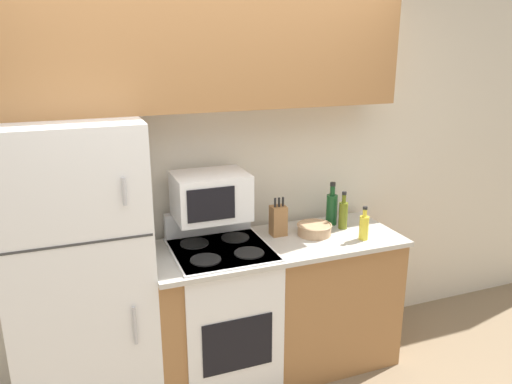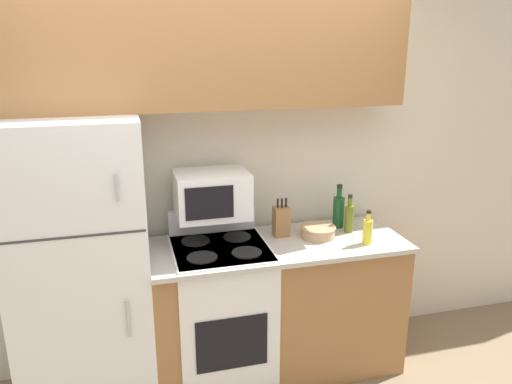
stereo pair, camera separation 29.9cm
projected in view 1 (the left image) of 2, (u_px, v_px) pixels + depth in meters
The scene contains 11 objects.
wall_back at pixel (202, 180), 3.27m from camera, with size 8.00×0.05×2.55m.
lower_cabinets at pixel (275, 306), 3.31m from camera, with size 1.62×0.63×0.93m.
refrigerator at pixel (81, 277), 2.79m from camera, with size 0.76×0.65×1.77m.
upper_cabinets at pixel (206, 48), 2.85m from camera, with size 2.38×0.34×0.69m.
stove at pixel (222, 314), 3.17m from camera, with size 0.59×0.61×1.10m.
microwave at pixel (211, 196), 3.04m from camera, with size 0.45×0.34×0.28m.
knife_block at pixel (278, 220), 3.25m from camera, with size 0.10×0.09×0.26m.
bowl at pixel (314, 229), 3.27m from camera, with size 0.23×0.23×0.07m.
bottle_olive_oil at pixel (343, 214), 3.36m from camera, with size 0.06×0.06×0.26m.
bottle_cooking_spray at pixel (364, 227), 3.18m from camera, with size 0.06×0.06×0.22m.
bottle_wine_green at pixel (332, 208), 3.44m from camera, with size 0.08×0.08×0.30m.
Camera 1 is at (-0.80, -2.41, 2.15)m, focal length 35.00 mm.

